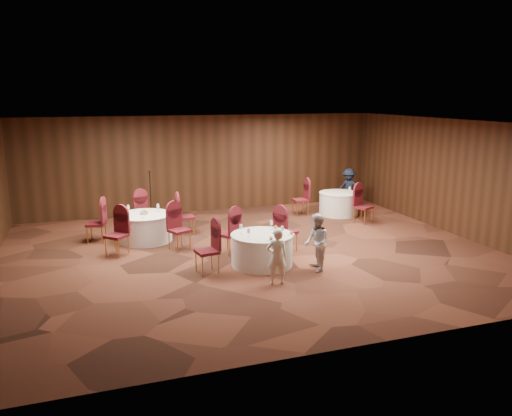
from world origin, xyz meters
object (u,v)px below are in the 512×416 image
object	(u,v)px
table_right	(339,203)
mic_stand	(151,208)
table_main	(262,250)
woman_b	(316,242)
woman_a	(277,257)
man_c	(349,188)
table_left	(145,227)

from	to	relation	value
table_right	mic_stand	bearing A→B (deg)	172.46
table_main	woman_b	bearing A→B (deg)	-34.70
woman_a	man_c	xyz separation A→B (m)	(4.94, 5.97, 0.09)
table_main	man_c	distance (m)	6.79
table_left	woman_a	world-z (taller)	woman_a
table_main	mic_stand	bearing A→B (deg)	112.41
table_right	man_c	distance (m)	1.22
table_main	table_left	size ratio (longest dim) A/B	0.98
woman_a	man_c	distance (m)	7.75
table_right	woman_a	bearing A→B (deg)	-128.85
woman_b	man_c	distance (m)	6.67
woman_b	man_c	world-z (taller)	man_c
table_left	woman_a	xyz separation A→B (m)	(2.24, -4.07, 0.22)
table_main	man_c	world-z (taller)	man_c
mic_stand	woman_b	bearing A→B (deg)	-61.24
table_left	man_c	world-z (taller)	man_c
table_right	mic_stand	world-z (taller)	mic_stand
man_c	table_left	bearing A→B (deg)	-111.00
table_left	man_c	xyz separation A→B (m)	(7.18, 1.90, 0.31)
table_left	table_right	distance (m)	6.45
woman_b	woman_a	bearing A→B (deg)	-56.87
woman_b	man_c	xyz separation A→B (m)	(3.81, 5.47, 0.04)
man_c	woman_b	bearing A→B (deg)	-70.69
mic_stand	woman_a	size ratio (longest dim) A/B	1.35
woman_b	table_main	bearing A→B (deg)	-115.43
table_right	woman_b	distance (m)	5.52
table_left	table_right	size ratio (longest dim) A/B	1.13
table_right	mic_stand	xyz separation A→B (m)	(-5.97, 0.79, 0.10)
woman_a	woman_b	bearing A→B (deg)	-148.67
mic_stand	man_c	bearing A→B (deg)	0.47
woman_b	man_c	size ratio (longest dim) A/B	0.95
mic_stand	woman_b	size ratio (longest dim) A/B	1.24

